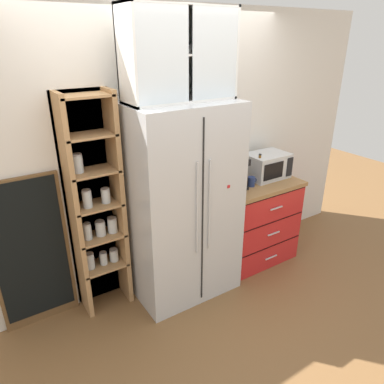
{
  "coord_description": "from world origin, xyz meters",
  "views": [
    {
      "loc": [
        -1.51,
        -2.45,
        2.28
      ],
      "look_at": [
        0.1,
        0.04,
        0.99
      ],
      "focal_mm": 33.47,
      "sensor_mm": 36.0,
      "label": 1
    }
  ],
  "objects_px": {
    "microwave": "(267,166)",
    "mug_navy": "(251,182)",
    "chalkboard_menu": "(31,254)",
    "bottle_amber": "(259,170)",
    "refrigerator": "(183,204)",
    "coffee_maker": "(235,173)"
  },
  "relations": [
    {
      "from": "microwave",
      "to": "mug_navy",
      "type": "relative_size",
      "value": 4.03
    },
    {
      "from": "mug_navy",
      "to": "bottle_amber",
      "type": "bearing_deg",
      "value": 18.85
    },
    {
      "from": "refrigerator",
      "to": "microwave",
      "type": "xyz_separation_m",
      "value": [
        1.09,
        0.08,
        0.13
      ]
    },
    {
      "from": "refrigerator",
      "to": "mug_navy",
      "type": "height_order",
      "value": "refrigerator"
    },
    {
      "from": "coffee_maker",
      "to": "chalkboard_menu",
      "type": "distance_m",
      "value": 1.95
    },
    {
      "from": "mug_navy",
      "to": "chalkboard_menu",
      "type": "bearing_deg",
      "value": 171.25
    },
    {
      "from": "microwave",
      "to": "coffee_maker",
      "type": "bearing_deg",
      "value": -174.86
    },
    {
      "from": "bottle_amber",
      "to": "chalkboard_menu",
      "type": "height_order",
      "value": "chalkboard_menu"
    },
    {
      "from": "bottle_amber",
      "to": "chalkboard_menu",
      "type": "bearing_deg",
      "value": 172.99
    },
    {
      "from": "coffee_maker",
      "to": "mug_navy",
      "type": "height_order",
      "value": "coffee_maker"
    },
    {
      "from": "coffee_maker",
      "to": "chalkboard_menu",
      "type": "bearing_deg",
      "value": 172.32
    },
    {
      "from": "coffee_maker",
      "to": "chalkboard_menu",
      "type": "relative_size",
      "value": 0.23
    },
    {
      "from": "microwave",
      "to": "mug_navy",
      "type": "distance_m",
      "value": 0.33
    },
    {
      "from": "bottle_amber",
      "to": "chalkboard_menu",
      "type": "xyz_separation_m",
      "value": [
        -2.19,
        0.27,
        -0.37
      ]
    },
    {
      "from": "mug_navy",
      "to": "bottle_amber",
      "type": "relative_size",
      "value": 0.36
    },
    {
      "from": "bottle_amber",
      "to": "microwave",
      "type": "bearing_deg",
      "value": 19.45
    },
    {
      "from": "refrigerator",
      "to": "coffee_maker",
      "type": "relative_size",
      "value": 5.83
    },
    {
      "from": "microwave",
      "to": "refrigerator",
      "type": "bearing_deg",
      "value": -175.93
    },
    {
      "from": "microwave",
      "to": "chalkboard_menu",
      "type": "bearing_deg",
      "value": 174.85
    },
    {
      "from": "microwave",
      "to": "chalkboard_menu",
      "type": "relative_size",
      "value": 0.33
    },
    {
      "from": "chalkboard_menu",
      "to": "refrigerator",
      "type": "bearing_deg",
      "value": -12.87
    },
    {
      "from": "coffee_maker",
      "to": "mug_navy",
      "type": "relative_size",
      "value": 2.84
    }
  ]
}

